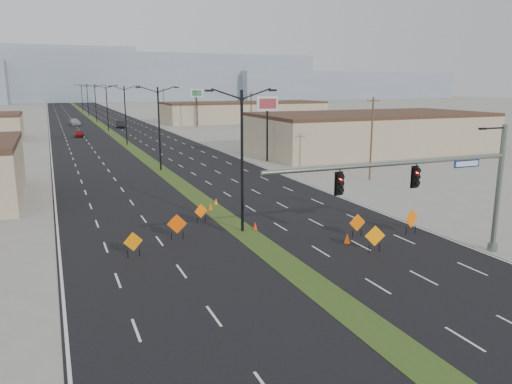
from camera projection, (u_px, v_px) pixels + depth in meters
name	position (u px, v px, depth m)	size (l,w,h in m)	color
ground	(328.00, 296.00, 25.01)	(600.00, 600.00, 0.00)	gray
road_surface	(107.00, 129.00, 115.30)	(25.00, 400.00, 0.02)	black
median_strip	(107.00, 129.00, 115.30)	(2.00, 400.00, 0.04)	#294518
building_se_near	(370.00, 134.00, 77.75)	(36.00, 18.00, 5.50)	tan
building_se_far	(244.00, 113.00, 137.98)	(44.00, 16.00, 5.00)	tan
mesa_center	(136.00, 77.00, 307.83)	(220.00, 50.00, 28.00)	#818FA0
mesa_east	(340.00, 85.00, 352.13)	(160.00, 50.00, 18.00)	#818FA0
mesa_backdrop	(13.00, 74.00, 299.33)	(140.00, 50.00, 32.00)	#818FA0
signal_mast	(441.00, 182.00, 28.99)	(16.30, 0.60, 8.00)	slate
streetlight_0	(242.00, 157.00, 34.69)	(5.15, 0.24, 10.02)	black
streetlight_1	(159.00, 126.00, 59.97)	(5.15, 0.24, 10.02)	black
streetlight_2	(125.00, 113.00, 85.25)	(5.15, 0.24, 10.02)	black
streetlight_3	(107.00, 106.00, 110.53)	(5.15, 0.24, 10.02)	black
streetlight_4	(96.00, 102.00, 135.82)	(5.15, 0.24, 10.02)	black
streetlight_5	(88.00, 99.00, 161.10)	(5.15, 0.24, 10.02)	black
streetlight_6	(82.00, 97.00, 186.38)	(5.15, 0.24, 10.02)	black
utility_pole_0	(372.00, 138.00, 54.05)	(1.60, 0.20, 9.00)	#4C3823
utility_pole_1	(251.00, 118.00, 85.65)	(1.60, 0.20, 9.00)	#4C3823
utility_pole_2	(196.00, 108.00, 117.26)	(1.60, 0.20, 9.00)	#4C3823
utility_pole_3	(164.00, 103.00, 148.86)	(1.60, 0.20, 9.00)	#4C3823
car_left	(79.00, 134.00, 98.82)	(1.56, 3.87, 1.32)	maroon
car_mid	(120.00, 124.00, 119.28)	(1.75, 5.01, 1.65)	black
car_far	(75.00, 122.00, 126.31)	(2.23, 5.49, 1.59)	#9FA4A8
construction_sign_0	(133.00, 243.00, 30.33)	(1.20, 0.23, 1.61)	#D76F04
construction_sign_1	(177.00, 225.00, 33.72)	(1.33, 0.33, 1.80)	#DF4B04
construction_sign_2	(201.00, 212.00, 37.89)	(1.09, 0.33, 1.49)	#FD6105
construction_sign_3	(357.00, 223.00, 34.40)	(1.23, 0.14, 1.64)	#DE5E04
construction_sign_4	(375.00, 237.00, 31.15)	(1.29, 0.38, 1.76)	orange
construction_sign_5	(412.00, 219.00, 34.95)	(1.34, 0.39, 1.83)	#EA6104
cone_0	(255.00, 226.00, 36.15)	(0.35, 0.35, 0.58)	red
cone_1	(347.00, 238.00, 33.12)	(0.41, 0.41, 0.69)	#F44605
cone_2	(216.00, 202.00, 43.65)	(0.35, 0.35, 0.59)	orange
cone_3	(210.00, 206.00, 41.73)	(0.41, 0.41, 0.68)	#D85304
pole_sign_east_near	(267.00, 109.00, 66.71)	(2.85, 1.02, 8.74)	black
pole_sign_east_far	(197.00, 96.00, 122.56)	(2.98, 0.82, 9.09)	black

